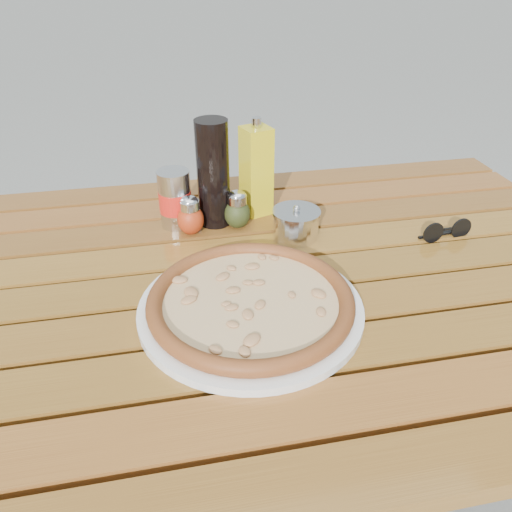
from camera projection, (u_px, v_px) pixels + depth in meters
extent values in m
cube|color=#3C240D|center=(437.00, 290.00, 1.53)|extent=(0.06, 0.06, 0.70)
cube|color=#3C230D|center=(258.00, 298.00, 0.92)|extent=(1.36, 0.86, 0.04)
cube|color=#532F0E|center=(329.00, 487.00, 0.56)|extent=(1.40, 0.09, 0.03)
cube|color=#5E3110|center=(305.00, 416.00, 0.65)|extent=(1.40, 0.09, 0.03)
cube|color=#55320F|center=(286.00, 361.00, 0.73)|extent=(1.40, 0.09, 0.03)
cube|color=#56320F|center=(270.00, 318.00, 0.81)|extent=(1.40, 0.09, 0.03)
cube|color=#54320E|center=(258.00, 283.00, 0.90)|extent=(1.40, 0.09, 0.03)
cube|color=#5B3610|center=(248.00, 254.00, 0.98)|extent=(1.40, 0.09, 0.03)
cube|color=#4E2B0D|center=(239.00, 229.00, 1.07)|extent=(1.40, 0.09, 0.03)
cube|color=#592D0F|center=(232.00, 208.00, 1.15)|extent=(1.40, 0.09, 0.03)
cube|color=#4F2A0E|center=(226.00, 190.00, 1.23)|extent=(1.40, 0.09, 0.03)
cylinder|color=silver|center=(251.00, 308.00, 0.80)|extent=(0.44, 0.44, 0.01)
cylinder|color=beige|center=(251.00, 302.00, 0.79)|extent=(0.32, 0.32, 0.01)
torus|color=black|center=(251.00, 300.00, 0.79)|extent=(0.34, 0.34, 0.03)
ellipsoid|color=#BA3715|center=(191.00, 220.00, 1.01)|extent=(0.06, 0.06, 0.06)
cylinder|color=silver|center=(189.00, 205.00, 0.99)|extent=(0.04, 0.04, 0.02)
ellipsoid|color=white|center=(189.00, 201.00, 0.98)|extent=(0.04, 0.04, 0.02)
ellipsoid|color=#343D18|center=(237.00, 214.00, 1.03)|extent=(0.07, 0.07, 0.06)
cylinder|color=silver|center=(237.00, 199.00, 1.01)|extent=(0.05, 0.05, 0.02)
ellipsoid|color=silver|center=(237.00, 195.00, 1.01)|extent=(0.05, 0.05, 0.02)
cylinder|color=black|center=(213.00, 174.00, 1.00)|extent=(0.07, 0.07, 0.22)
cylinder|color=silver|center=(175.00, 199.00, 1.02)|extent=(0.08, 0.08, 0.12)
cylinder|color=red|center=(175.00, 201.00, 1.02)|extent=(0.08, 0.08, 0.04)
cube|color=gold|center=(256.00, 172.00, 1.05)|extent=(0.07, 0.07, 0.19)
cylinder|color=silver|center=(256.00, 122.00, 0.99)|extent=(0.03, 0.03, 0.02)
cylinder|color=silver|center=(296.00, 225.00, 0.99)|extent=(0.10, 0.10, 0.05)
cylinder|color=silver|center=(296.00, 212.00, 0.98)|extent=(0.11, 0.11, 0.01)
sphere|color=silver|center=(297.00, 208.00, 0.97)|extent=(0.02, 0.02, 0.01)
cylinder|color=black|center=(433.00, 233.00, 0.99)|extent=(0.04, 0.01, 0.04)
cylinder|color=black|center=(461.00, 228.00, 1.00)|extent=(0.04, 0.01, 0.04)
cube|color=black|center=(448.00, 229.00, 0.99)|extent=(0.02, 0.01, 0.00)
cube|color=black|center=(438.00, 235.00, 1.01)|extent=(0.09, 0.01, 0.00)
cube|color=black|center=(445.00, 232.00, 1.02)|extent=(0.09, 0.01, 0.00)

